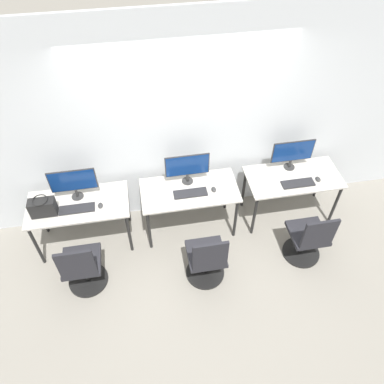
{
  "coord_description": "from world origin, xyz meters",
  "views": [
    {
      "loc": [
        -0.53,
        -2.91,
        4.12
      ],
      "look_at": [
        0.0,
        0.12,
        0.88
      ],
      "focal_mm": 35.0,
      "sensor_mm": 36.0,
      "label": 1
    }
  ],
  "objects_px": {
    "keyboard_center": "(190,193)",
    "mouse_right": "(318,179)",
    "mouse_left": "(100,205)",
    "mouse_center": "(214,189)",
    "handbag": "(43,207)",
    "monitor_right": "(293,153)",
    "keyboard_right": "(298,183)",
    "keyboard_left": "(77,209)",
    "monitor_left": "(73,182)",
    "office_chair_center": "(207,260)",
    "monitor_center": "(187,167)",
    "office_chair_right": "(308,240)",
    "office_chair_left": "(83,268)"
  },
  "relations": [
    {
      "from": "keyboard_left",
      "to": "keyboard_center",
      "type": "distance_m",
      "value": 1.38
    },
    {
      "from": "office_chair_center",
      "to": "handbag",
      "type": "xyz_separation_m",
      "value": [
        -1.81,
        0.74,
        0.48
      ]
    },
    {
      "from": "keyboard_right",
      "to": "mouse_right",
      "type": "height_order",
      "value": "mouse_right"
    },
    {
      "from": "mouse_center",
      "to": "mouse_right",
      "type": "xyz_separation_m",
      "value": [
        1.36,
        -0.05,
        0.0
      ]
    },
    {
      "from": "keyboard_left",
      "to": "monitor_center",
      "type": "relative_size",
      "value": 0.76
    },
    {
      "from": "monitor_right",
      "to": "office_chair_center",
      "type": "bearing_deg",
      "value": -142.42
    },
    {
      "from": "monitor_left",
      "to": "mouse_left",
      "type": "height_order",
      "value": "monitor_left"
    },
    {
      "from": "office_chair_right",
      "to": "handbag",
      "type": "relative_size",
      "value": 2.97
    },
    {
      "from": "monitor_center",
      "to": "keyboard_right",
      "type": "bearing_deg",
      "value": -11.92
    },
    {
      "from": "monitor_center",
      "to": "office_chair_center",
      "type": "distance_m",
      "value": 1.16
    },
    {
      "from": "office_chair_left",
      "to": "office_chair_center",
      "type": "bearing_deg",
      "value": -5.73
    },
    {
      "from": "keyboard_left",
      "to": "office_chair_left",
      "type": "relative_size",
      "value": 0.47
    },
    {
      "from": "office_chair_left",
      "to": "keyboard_center",
      "type": "distance_m",
      "value": 1.56
    },
    {
      "from": "keyboard_right",
      "to": "keyboard_center",
      "type": "bearing_deg",
      "value": 177.22
    },
    {
      "from": "keyboard_center",
      "to": "office_chair_center",
      "type": "xyz_separation_m",
      "value": [
        0.06,
        -0.76,
        -0.38
      ]
    },
    {
      "from": "monitor_center",
      "to": "office_chair_left",
      "type": "bearing_deg",
      "value": -148.69
    },
    {
      "from": "keyboard_center",
      "to": "monitor_center",
      "type": "bearing_deg",
      "value": 90.0
    },
    {
      "from": "mouse_center",
      "to": "office_chair_center",
      "type": "relative_size",
      "value": 0.1
    },
    {
      "from": "office_chair_center",
      "to": "keyboard_right",
      "type": "distance_m",
      "value": 1.54
    },
    {
      "from": "keyboard_left",
      "to": "office_chair_right",
      "type": "relative_size",
      "value": 0.47
    },
    {
      "from": "mouse_left",
      "to": "keyboard_left",
      "type": "bearing_deg",
      "value": -179.73
    },
    {
      "from": "office_chair_center",
      "to": "mouse_right",
      "type": "bearing_deg",
      "value": 24.13
    },
    {
      "from": "monitor_right",
      "to": "handbag",
      "type": "distance_m",
      "value": 3.14
    },
    {
      "from": "monitor_center",
      "to": "keyboard_center",
      "type": "xyz_separation_m",
      "value": [
        0.0,
        -0.22,
        -0.24
      ]
    },
    {
      "from": "mouse_left",
      "to": "mouse_center",
      "type": "distance_m",
      "value": 1.4
    },
    {
      "from": "mouse_left",
      "to": "office_chair_center",
      "type": "height_order",
      "value": "office_chair_center"
    },
    {
      "from": "office_chair_right",
      "to": "handbag",
      "type": "distance_m",
      "value": 3.22
    },
    {
      "from": "handbag",
      "to": "office_chair_left",
      "type": "bearing_deg",
      "value": -58.03
    },
    {
      "from": "monitor_center",
      "to": "mouse_center",
      "type": "xyz_separation_m",
      "value": [
        0.3,
        -0.21,
        -0.24
      ]
    },
    {
      "from": "mouse_left",
      "to": "keyboard_center",
      "type": "bearing_deg",
      "value": 0.91
    },
    {
      "from": "mouse_right",
      "to": "mouse_left",
      "type": "bearing_deg",
      "value": 179.47
    },
    {
      "from": "monitor_left",
      "to": "office_chair_right",
      "type": "bearing_deg",
      "value": -17.71
    },
    {
      "from": "mouse_center",
      "to": "handbag",
      "type": "height_order",
      "value": "handbag"
    },
    {
      "from": "keyboard_left",
      "to": "monitor_left",
      "type": "bearing_deg",
      "value": 90.0
    },
    {
      "from": "office_chair_right",
      "to": "keyboard_left",
      "type": "bearing_deg",
      "value": 166.45
    },
    {
      "from": "keyboard_left",
      "to": "mouse_right",
      "type": "bearing_deg",
      "value": -0.45
    },
    {
      "from": "monitor_left",
      "to": "mouse_center",
      "type": "relative_size",
      "value": 6.16
    },
    {
      "from": "keyboard_left",
      "to": "monitor_right",
      "type": "height_order",
      "value": "monitor_right"
    },
    {
      "from": "monitor_left",
      "to": "mouse_center",
      "type": "bearing_deg",
      "value": -6.32
    },
    {
      "from": "mouse_left",
      "to": "office_chair_left",
      "type": "bearing_deg",
      "value": -114.79
    },
    {
      "from": "keyboard_center",
      "to": "mouse_right",
      "type": "relative_size",
      "value": 4.68
    },
    {
      "from": "mouse_center",
      "to": "monitor_right",
      "type": "distance_m",
      "value": 1.13
    },
    {
      "from": "keyboard_center",
      "to": "mouse_right",
      "type": "bearing_deg",
      "value": -1.48
    },
    {
      "from": "office_chair_right",
      "to": "office_chair_center",
      "type": "bearing_deg",
      "value": -176.5
    },
    {
      "from": "mouse_center",
      "to": "keyboard_right",
      "type": "relative_size",
      "value": 0.21
    },
    {
      "from": "mouse_left",
      "to": "keyboard_center",
      "type": "height_order",
      "value": "mouse_left"
    },
    {
      "from": "keyboard_right",
      "to": "handbag",
      "type": "distance_m",
      "value": 3.13
    },
    {
      "from": "monitor_right",
      "to": "office_chair_right",
      "type": "xyz_separation_m",
      "value": [
        -0.02,
        -0.93,
        -0.62
      ]
    },
    {
      "from": "mouse_center",
      "to": "keyboard_right",
      "type": "height_order",
      "value": "mouse_center"
    },
    {
      "from": "keyboard_right",
      "to": "mouse_left",
      "type": "bearing_deg",
      "value": 178.86
    }
  ]
}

